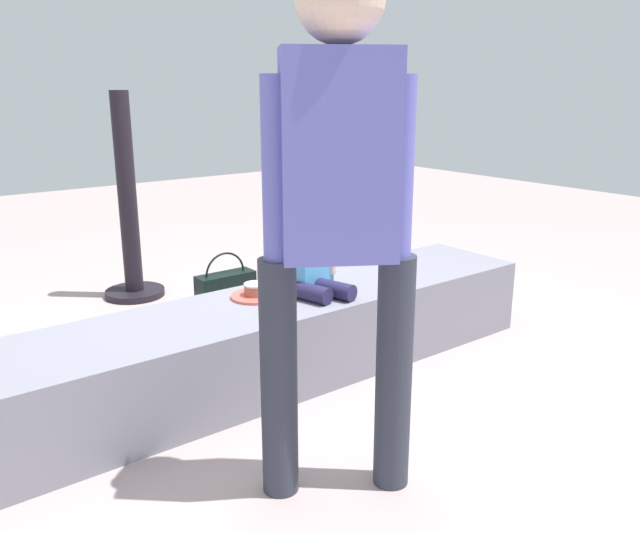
% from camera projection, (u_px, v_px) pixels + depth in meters
% --- Properties ---
extents(ground_plane, '(12.00, 12.00, 0.00)m').
position_uv_depth(ground_plane, '(279.00, 376.00, 2.94)').
color(ground_plane, '#A89190').
extents(concrete_ledge, '(2.65, 0.54, 0.37)m').
position_uv_depth(concrete_ledge, '(278.00, 338.00, 2.89)').
color(concrete_ledge, gray).
rests_on(concrete_ledge, ground_plane).
extents(child_seated, '(0.29, 0.34, 0.48)m').
position_uv_depth(child_seated, '(310.00, 246.00, 2.88)').
color(child_seated, '#221F44').
rests_on(child_seated, concrete_ledge).
extents(adult_standing, '(0.43, 0.34, 1.62)m').
position_uv_depth(adult_standing, '(338.00, 191.00, 1.87)').
color(adult_standing, '#2D313E').
rests_on(adult_standing, ground_plane).
extents(cake_plate, '(0.22, 0.22, 0.07)m').
position_uv_depth(cake_plate, '(256.00, 293.00, 2.86)').
color(cake_plate, '#E0594C').
rests_on(cake_plate, concrete_ledge).
extents(gift_bag, '(0.25, 0.09, 0.33)m').
position_uv_depth(gift_bag, '(307.00, 267.00, 4.16)').
color(gift_bag, gold).
rests_on(gift_bag, ground_plane).
extents(railing_post, '(0.36, 0.36, 1.24)m').
position_uv_depth(railing_post, '(129.00, 221.00, 3.91)').
color(railing_post, black).
rests_on(railing_post, ground_plane).
extents(water_bottle_near_gift, '(0.08, 0.08, 0.19)m').
position_uv_depth(water_bottle_near_gift, '(288.00, 316.00, 3.44)').
color(water_bottle_near_gift, silver).
rests_on(water_bottle_near_gift, ground_plane).
extents(party_cup_red, '(0.08, 0.08, 0.10)m').
position_uv_depth(party_cup_red, '(38.00, 377.00, 2.81)').
color(party_cup_red, red).
rests_on(party_cup_red, ground_plane).
extents(cake_box_white, '(0.34, 0.33, 0.10)m').
position_uv_depth(cake_box_white, '(49.00, 334.00, 3.29)').
color(cake_box_white, white).
rests_on(cake_box_white, ground_plane).
extents(handbag_black_leather, '(0.34, 0.12, 0.36)m').
position_uv_depth(handbag_black_leather, '(226.00, 292.00, 3.72)').
color(handbag_black_leather, black).
rests_on(handbag_black_leather, ground_plane).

